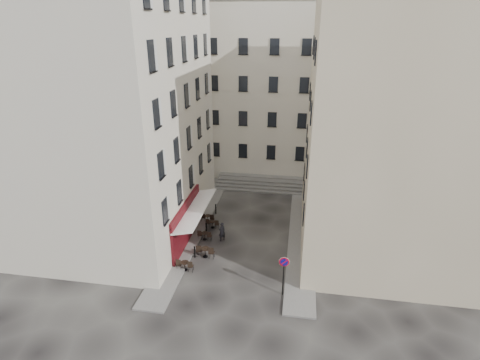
% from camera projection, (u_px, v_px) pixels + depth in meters
% --- Properties ---
extents(ground, '(90.00, 90.00, 0.00)m').
position_uv_depth(ground, '(240.00, 254.00, 28.19)').
color(ground, black).
rests_on(ground, ground).
extents(sidewalk_left, '(2.00, 22.00, 0.12)m').
position_uv_depth(sidewalk_left, '(197.00, 223.00, 32.47)').
color(sidewalk_left, slate).
rests_on(sidewalk_left, ground).
extents(sidewalk_right, '(2.00, 18.00, 0.12)m').
position_uv_depth(sidewalk_right, '(301.00, 238.00, 30.22)').
color(sidewalk_right, slate).
rests_on(sidewalk_right, ground).
extents(building_left, '(12.20, 16.20, 20.60)m').
position_uv_depth(building_left, '(111.00, 105.00, 28.48)').
color(building_left, beige).
rests_on(building_left, ground).
extents(building_right, '(12.20, 14.20, 18.60)m').
position_uv_depth(building_right, '(396.00, 128.00, 26.19)').
color(building_right, '#BAAB8A').
rests_on(building_right, ground).
extents(building_back, '(18.20, 10.20, 18.60)m').
position_uv_depth(building_back, '(259.00, 88.00, 42.00)').
color(building_back, beige).
rests_on(building_back, ground).
extents(cafe_storefront, '(1.74, 7.30, 3.50)m').
position_uv_depth(cafe_storefront, '(188.00, 221.00, 29.01)').
color(cafe_storefront, '#43090F').
rests_on(cafe_storefront, ground).
extents(stone_steps, '(9.00, 3.15, 0.80)m').
position_uv_depth(stone_steps, '(259.00, 184.00, 39.47)').
color(stone_steps, '#5E5B59').
rests_on(stone_steps, ground).
extents(bollard_near, '(0.12, 0.12, 0.98)m').
position_uv_depth(bollard_near, '(195.00, 251.00, 27.56)').
color(bollard_near, black).
rests_on(bollard_near, ground).
extents(bollard_mid, '(0.12, 0.12, 0.98)m').
position_uv_depth(bollard_mid, '(206.00, 228.00, 30.74)').
color(bollard_mid, black).
rests_on(bollard_mid, ground).
extents(bollard_far, '(0.12, 0.12, 0.98)m').
position_uv_depth(bollard_far, '(216.00, 209.00, 33.93)').
color(bollard_far, black).
rests_on(bollard_far, ground).
extents(no_parking_sign, '(0.65, 0.10, 2.82)m').
position_uv_depth(no_parking_sign, '(284.00, 269.00, 23.19)').
color(no_parking_sign, black).
rests_on(no_parking_sign, ground).
extents(bistro_table_a, '(1.22, 0.57, 0.86)m').
position_uv_depth(bistro_table_a, '(185.00, 265.00, 26.16)').
color(bistro_table_a, black).
rests_on(bistro_table_a, ground).
extents(bistro_table_b, '(1.36, 0.64, 0.96)m').
position_uv_depth(bistro_table_b, '(205.00, 251.00, 27.62)').
color(bistro_table_b, black).
rests_on(bistro_table_b, ground).
extents(bistro_table_c, '(1.15, 0.54, 0.81)m').
position_uv_depth(bistro_table_c, '(205.00, 235.00, 29.87)').
color(bistro_table_c, black).
rests_on(bistro_table_c, ground).
extents(bistro_table_d, '(1.15, 0.54, 0.81)m').
position_uv_depth(bistro_table_d, '(213.00, 223.00, 31.62)').
color(bistro_table_d, black).
rests_on(bistro_table_d, ground).
extents(bistro_table_e, '(1.17, 0.55, 0.82)m').
position_uv_depth(bistro_table_e, '(208.00, 218.00, 32.52)').
color(bistro_table_e, black).
rests_on(bistro_table_e, ground).
extents(pedestrian, '(0.69, 0.69, 1.61)m').
position_uv_depth(pedestrian, '(222.00, 232.00, 29.63)').
color(pedestrian, black).
rests_on(pedestrian, ground).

